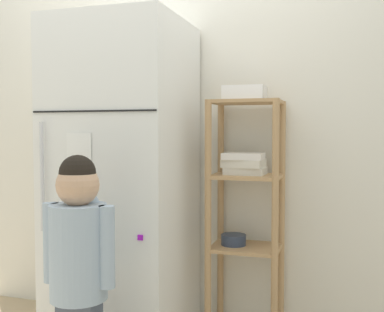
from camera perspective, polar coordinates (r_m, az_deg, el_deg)
name	(u,v)px	position (r m, az deg, el deg)	size (l,w,h in m)	color
kitchen_wall_back	(171,136)	(2.88, -2.54, 2.39)	(2.58, 0.03, 2.24)	silver
refrigerator	(124,182)	(2.62, -8.23, -3.18)	(0.67, 0.70, 1.74)	white
child_standing	(79,251)	(2.13, -13.51, -11.11)	(0.34, 0.25, 1.05)	#4B5465
pantry_shelf_unit	(245,194)	(2.60, 6.39, -4.59)	(0.39, 0.31, 1.32)	tan
fruit_bin	(247,94)	(2.57, 6.72, 7.46)	(0.22, 0.15, 0.08)	white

